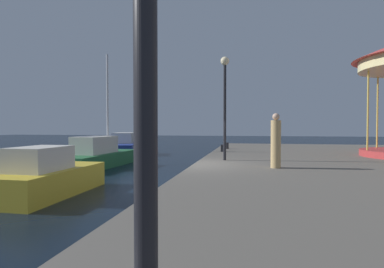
{
  "coord_description": "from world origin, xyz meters",
  "views": [
    {
      "loc": [
        2.1,
        -11.41,
        2.23
      ],
      "look_at": [
        -0.5,
        2.22,
        1.87
      ],
      "focal_mm": 28.61,
      "sensor_mm": 36.0,
      "label": 1
    }
  ],
  "objects_px": {
    "lamp_post_mid_promenade": "(225,90)",
    "bollard_north": "(223,148)",
    "bollard_south": "(227,146)",
    "motorboat_blue": "(124,147)",
    "motorboat_yellow": "(47,177)",
    "person_mid_promenade": "(276,142)",
    "sailboat_green": "(97,155)"
  },
  "relations": [
    {
      "from": "lamp_post_mid_promenade",
      "to": "bollard_south",
      "type": "relative_size",
      "value": 10.82
    },
    {
      "from": "sailboat_green",
      "to": "motorboat_yellow",
      "type": "xyz_separation_m",
      "value": [
        1.83,
        -6.71,
        -0.03
      ]
    },
    {
      "from": "motorboat_blue",
      "to": "lamp_post_mid_promenade",
      "type": "height_order",
      "value": "lamp_post_mid_promenade"
    },
    {
      "from": "motorboat_yellow",
      "to": "motorboat_blue",
      "type": "bearing_deg",
      "value": 103.47
    },
    {
      "from": "motorboat_blue",
      "to": "bollard_south",
      "type": "xyz_separation_m",
      "value": [
        8.21,
        -2.99,
        0.35
      ]
    },
    {
      "from": "motorboat_blue",
      "to": "lamp_post_mid_promenade",
      "type": "bearing_deg",
      "value": -47.82
    },
    {
      "from": "sailboat_green",
      "to": "lamp_post_mid_promenade",
      "type": "bearing_deg",
      "value": -19.9
    },
    {
      "from": "sailboat_green",
      "to": "motorboat_blue",
      "type": "distance_m",
      "value": 7.05
    },
    {
      "from": "motorboat_yellow",
      "to": "bollard_north",
      "type": "height_order",
      "value": "motorboat_yellow"
    },
    {
      "from": "sailboat_green",
      "to": "person_mid_promenade",
      "type": "bearing_deg",
      "value": -27.12
    },
    {
      "from": "sailboat_green",
      "to": "bollard_south",
      "type": "height_order",
      "value": "sailboat_green"
    },
    {
      "from": "bollard_south",
      "to": "sailboat_green",
      "type": "bearing_deg",
      "value": -150.0
    },
    {
      "from": "sailboat_green",
      "to": "motorboat_blue",
      "type": "bearing_deg",
      "value": 101.7
    },
    {
      "from": "lamp_post_mid_promenade",
      "to": "sailboat_green",
      "type": "bearing_deg",
      "value": 160.1
    },
    {
      "from": "person_mid_promenade",
      "to": "bollard_south",
      "type": "bearing_deg",
      "value": 105.08
    },
    {
      "from": "bollard_south",
      "to": "lamp_post_mid_promenade",
      "type": "bearing_deg",
      "value": -86.51
    },
    {
      "from": "motorboat_yellow",
      "to": "bollard_south",
      "type": "distance_m",
      "value": 11.73
    },
    {
      "from": "bollard_north",
      "to": "motorboat_blue",
      "type": "bearing_deg",
      "value": 147.57
    },
    {
      "from": "bollard_south",
      "to": "bollard_north",
      "type": "xyz_separation_m",
      "value": [
        -0.06,
        -2.19,
        0.0
      ]
    },
    {
      "from": "sailboat_green",
      "to": "bollard_north",
      "type": "relative_size",
      "value": 15.99
    },
    {
      "from": "bollard_south",
      "to": "bollard_north",
      "type": "height_order",
      "value": "same"
    },
    {
      "from": "motorboat_blue",
      "to": "person_mid_promenade",
      "type": "xyz_separation_m",
      "value": [
        10.52,
        -11.56,
        1.03
      ]
    },
    {
      "from": "motorboat_blue",
      "to": "bollard_north",
      "type": "distance_m",
      "value": 9.67
    },
    {
      "from": "lamp_post_mid_promenade",
      "to": "bollard_north",
      "type": "distance_m",
      "value": 5.15
    },
    {
      "from": "motorboat_blue",
      "to": "bollard_south",
      "type": "height_order",
      "value": "motorboat_blue"
    },
    {
      "from": "lamp_post_mid_promenade",
      "to": "bollard_north",
      "type": "bearing_deg",
      "value": 96.02
    },
    {
      "from": "motorboat_blue",
      "to": "lamp_post_mid_promenade",
      "type": "xyz_separation_m",
      "value": [
        8.61,
        -9.5,
        3.11
      ]
    },
    {
      "from": "bollard_south",
      "to": "motorboat_blue",
      "type": "bearing_deg",
      "value": 160.01
    },
    {
      "from": "lamp_post_mid_promenade",
      "to": "bollard_north",
      "type": "xyz_separation_m",
      "value": [
        -0.46,
        4.32,
        -2.76
      ]
    },
    {
      "from": "lamp_post_mid_promenade",
      "to": "bollard_south",
      "type": "bearing_deg",
      "value": 93.49
    },
    {
      "from": "lamp_post_mid_promenade",
      "to": "bollard_south",
      "type": "height_order",
      "value": "lamp_post_mid_promenade"
    },
    {
      "from": "person_mid_promenade",
      "to": "sailboat_green",
      "type": "bearing_deg",
      "value": 152.88
    }
  ]
}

